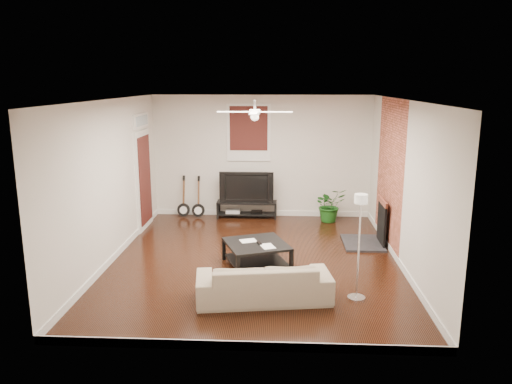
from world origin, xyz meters
TOP-DOWN VIEW (x-y plane):
  - room at (0.00, 0.00)m, footprint 5.01×6.01m
  - brick_accent at (2.49, 1.00)m, footprint 0.02×2.20m
  - fireplace at (2.20, 1.00)m, footprint 0.80×1.10m
  - window_back at (-0.30, 2.97)m, footprint 1.00×0.06m
  - door_left at (-2.46, 1.90)m, footprint 0.08×1.00m
  - tv_stand at (-0.33, 2.78)m, footprint 1.38×0.37m
  - tv at (-0.33, 2.80)m, footprint 1.23×0.16m
  - coffee_table at (0.04, -0.26)m, footprint 1.26×1.26m
  - sofa at (0.21, -1.60)m, footprint 2.02×1.02m
  - floor_lamp at (1.56, -1.50)m, footprint 0.29×0.29m
  - potted_plant at (1.55, 2.57)m, footprint 0.86×0.81m
  - guitar_left at (-1.81, 2.75)m, footprint 0.31×0.23m
  - guitar_right at (-1.46, 2.72)m, footprint 0.31×0.22m
  - ceiling_fan at (0.00, 0.00)m, footprint 1.24×1.24m

SIDE VIEW (x-z plane):
  - tv_stand at x=-0.33m, z-range 0.00..0.39m
  - coffee_table at x=0.04m, z-range 0.00..0.41m
  - sofa at x=0.21m, z-range 0.00..0.56m
  - potted_plant at x=1.55m, z-range 0.00..0.77m
  - fireplace at x=2.20m, z-range 0.00..0.92m
  - guitar_left at x=-1.81m, z-range 0.00..0.97m
  - guitar_right at x=-1.46m, z-range 0.00..0.97m
  - tv at x=-0.33m, z-range 0.39..1.10m
  - floor_lamp at x=1.56m, z-range 0.00..1.57m
  - door_left at x=-2.46m, z-range 0.00..2.50m
  - room at x=0.00m, z-range 0.00..2.80m
  - brick_accent at x=2.49m, z-range 0.00..2.80m
  - window_back at x=-0.30m, z-range 1.30..2.60m
  - ceiling_fan at x=0.00m, z-range 2.44..2.76m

